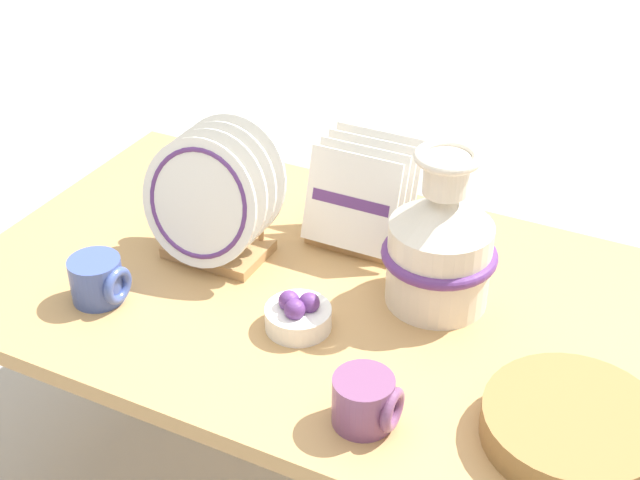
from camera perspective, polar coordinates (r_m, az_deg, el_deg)
display_table at (r=1.75m, az=-0.00°, el=-4.74°), size 1.37×0.83×0.60m
ceramic_vase at (r=1.62m, az=7.70°, el=-0.22°), size 0.21×0.21×0.31m
dish_rack_round_plates at (r=1.75m, az=-6.88°, el=2.25°), size 0.25×0.20×0.27m
dish_rack_square_plates at (r=1.81m, az=2.71°, el=2.22°), size 0.20×0.18×0.21m
wicker_charger_stack at (r=1.45m, az=15.87°, el=-11.36°), size 0.28×0.28×0.05m
mug_plum_glaze at (r=1.41m, az=2.96°, el=-10.29°), size 0.11×0.10×0.09m
mug_cobalt_glaze at (r=1.71m, az=-13.99°, el=-2.51°), size 0.11×0.10×0.09m
fruit_bowl at (r=1.60m, az=-1.41°, el=-4.82°), size 0.12×0.12×0.07m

